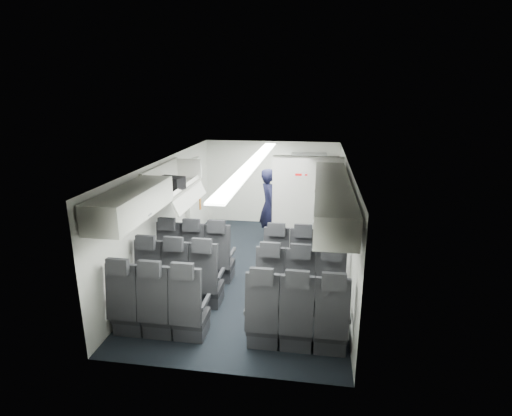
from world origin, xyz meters
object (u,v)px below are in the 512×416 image
(boarding_door, at_px, (194,199))
(galley_unit, at_px, (308,191))
(seat_row_front, at_px, (248,262))
(seat_row_rear, at_px, (226,315))
(carry_on_bag, at_px, (171,184))
(flight_attendant, at_px, (269,206))
(seat_row_mid, at_px, (238,285))

(boarding_door, bearing_deg, galley_unit, 24.28)
(seat_row_front, height_order, seat_row_rear, same)
(carry_on_bag, bearing_deg, seat_row_rear, -41.93)
(seat_row_front, relative_size, flight_attendant, 1.94)
(galley_unit, height_order, carry_on_bag, carry_on_bag)
(seat_row_rear, relative_size, boarding_door, 1.79)
(galley_unit, bearing_deg, boarding_door, -155.72)
(seat_row_mid, bearing_deg, seat_row_rear, -90.00)
(galley_unit, distance_m, boarding_door, 2.84)
(seat_row_mid, relative_size, galley_unit, 1.75)
(seat_row_rear, height_order, boarding_door, boarding_door)
(seat_row_rear, bearing_deg, flight_attendant, 88.32)
(seat_row_mid, relative_size, carry_on_bag, 7.57)
(flight_attendant, bearing_deg, carry_on_bag, 121.51)
(seat_row_rear, relative_size, carry_on_bag, 7.57)
(boarding_door, bearing_deg, carry_on_bag, -83.29)
(seat_row_front, bearing_deg, carry_on_bag, 176.11)
(seat_row_rear, height_order, flight_attendant, flight_attendant)
(seat_row_mid, xyz_separation_m, flight_attendant, (0.12, 3.01, 0.46))
(seat_row_rear, bearing_deg, seat_row_mid, 90.00)
(seat_row_mid, bearing_deg, seat_row_front, 90.00)
(seat_row_rear, xyz_separation_m, galley_unit, (0.95, 5.05, 0.55))
(seat_row_rear, bearing_deg, boarding_door, 112.87)
(seat_row_front, distance_m, seat_row_rear, 1.80)
(seat_row_front, relative_size, seat_row_mid, 1.00)
(seat_row_rear, distance_m, galley_unit, 5.17)
(carry_on_bag, bearing_deg, flight_attendant, 64.52)
(galley_unit, xyz_separation_m, boarding_door, (-2.59, -1.17, 0.00))
(seat_row_front, distance_m, galley_unit, 3.43)
(seat_row_front, relative_size, boarding_door, 1.79)
(flight_attendant, bearing_deg, seat_row_front, 155.39)
(galley_unit, height_order, flight_attendant, galley_unit)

